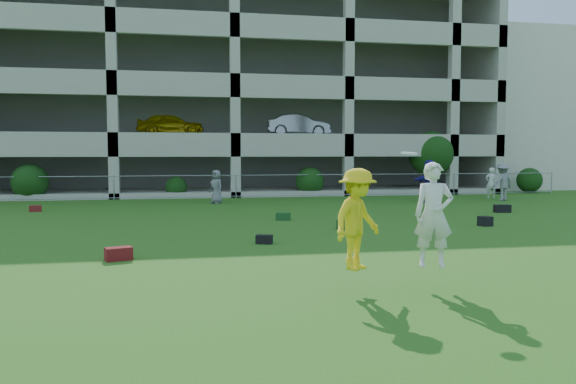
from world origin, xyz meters
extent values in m
plane|color=#235114|center=(0.00, 0.00, 0.00)|extent=(100.00, 100.00, 0.00)
cube|color=beige|center=(23.00, 28.00, 5.00)|extent=(16.00, 14.00, 10.00)
imported|color=slate|center=(-1.18, 15.91, 0.76)|extent=(0.83, 0.89, 1.52)
imported|color=navy|center=(8.63, 14.88, 0.99)|extent=(1.83, 1.53, 1.98)
imported|color=silver|center=(12.52, 16.12, 0.78)|extent=(0.61, 0.44, 1.56)
imported|color=gray|center=(12.42, 14.92, 0.90)|extent=(1.31, 0.98, 1.81)
cube|color=#5E1015|center=(-4.04, 2.76, 0.14)|extent=(0.62, 0.46, 0.28)
cube|color=black|center=(-0.67, 4.36, 0.11)|extent=(0.46, 0.38, 0.22)
cube|color=#133417|center=(2.16, 6.64, 0.13)|extent=(0.55, 0.43, 0.26)
cube|color=black|center=(6.66, 6.50, 0.15)|extent=(0.41, 0.41, 0.30)
cube|color=black|center=(9.41, 10.03, 0.15)|extent=(0.64, 0.39, 0.30)
cube|color=#5A0F1B|center=(-8.34, 13.67, 0.12)|extent=(0.50, 0.37, 0.24)
cube|color=#173C16|center=(0.68, 9.16, 0.12)|extent=(0.55, 0.40, 0.25)
imported|color=yellow|center=(0.11, -0.84, 1.21)|extent=(1.23, 1.14, 1.66)
imported|color=silver|center=(1.45, -0.82, 1.26)|extent=(0.73, 0.58, 1.76)
cylinder|color=white|center=(0.99, -0.85, 2.29)|extent=(0.27, 0.27, 0.06)
cube|color=#9E998C|center=(0.00, 32.75, 6.00)|extent=(30.00, 0.50, 12.00)
cube|color=#9E998C|center=(14.75, 26.00, 6.00)|extent=(0.50, 14.00, 12.00)
cube|color=#9E998C|center=(0.00, 26.00, 0.15)|extent=(30.00, 14.00, 0.30)
cube|color=#9E998C|center=(0.00, 26.00, 3.15)|extent=(30.00, 14.00, 0.30)
cube|color=#9E998C|center=(0.00, 26.00, 6.15)|extent=(30.00, 14.00, 0.30)
cube|color=#9E998C|center=(0.00, 26.00, 9.15)|extent=(30.00, 14.00, 0.30)
cube|color=#9E998C|center=(0.00, 19.15, 2.55)|extent=(30.00, 0.30, 0.90)
cube|color=#9E998C|center=(0.00, 19.15, 5.55)|extent=(30.00, 0.30, 0.90)
cube|color=#9E998C|center=(0.00, 19.15, 8.55)|extent=(30.00, 0.30, 0.90)
cube|color=#9E998C|center=(-6.00, 19.25, 6.00)|extent=(0.50, 0.50, 12.00)
cube|color=#9E998C|center=(0.00, 19.25, 6.00)|extent=(0.50, 0.50, 12.00)
cube|color=#9E998C|center=(6.00, 19.25, 6.00)|extent=(0.50, 0.50, 12.00)
cube|color=#9E998C|center=(12.00, 19.25, 6.00)|extent=(0.50, 0.50, 12.00)
cube|color=#605E59|center=(0.00, 28.00, 6.00)|extent=(29.00, 9.00, 11.60)
imported|color=yellow|center=(-3.31, 24.00, 3.96)|extent=(3.88, 1.59, 1.32)
imported|color=#ABACB2|center=(4.21, 24.00, 3.96)|extent=(4.11, 1.75, 1.32)
cylinder|color=gray|center=(-6.00, 19.00, 0.60)|extent=(0.06, 0.06, 1.20)
cylinder|color=gray|center=(0.00, 19.00, 0.60)|extent=(0.06, 0.06, 1.20)
cylinder|color=gray|center=(6.00, 19.00, 0.60)|extent=(0.06, 0.06, 1.20)
cylinder|color=gray|center=(12.00, 19.00, 0.60)|extent=(0.06, 0.06, 1.20)
cylinder|color=gray|center=(18.00, 19.00, 0.60)|extent=(0.06, 0.06, 1.20)
cylinder|color=gray|center=(0.00, 19.00, 1.15)|extent=(36.00, 0.04, 0.04)
cylinder|color=gray|center=(0.00, 19.00, 0.08)|extent=(36.00, 0.04, 0.04)
sphere|color=#163D11|center=(-10.00, 19.60, 0.88)|extent=(1.76, 1.76, 1.76)
sphere|color=#163D11|center=(-3.00, 19.60, 0.55)|extent=(1.10, 1.10, 1.10)
sphere|color=#163D11|center=(4.00, 19.60, 0.77)|extent=(1.54, 1.54, 1.54)
cylinder|color=#382314|center=(11.00, 19.80, 0.98)|extent=(0.16, 0.16, 1.96)
sphere|color=#163D11|center=(11.00, 19.80, 2.24)|extent=(2.52, 2.52, 2.52)
sphere|color=#163D11|center=(17.00, 19.60, 0.72)|extent=(1.43, 1.43, 1.43)
camera|label=1|loc=(-2.68, -9.56, 2.29)|focal=35.00mm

